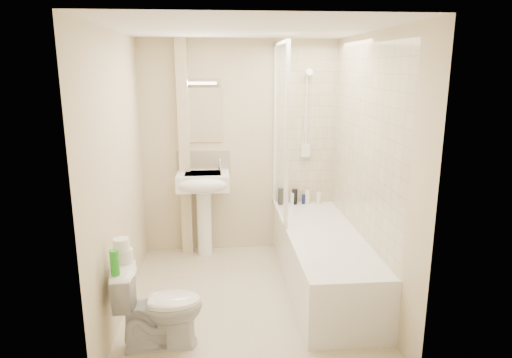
{
  "coord_description": "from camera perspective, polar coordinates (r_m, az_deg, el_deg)",
  "views": [
    {
      "loc": [
        -0.25,
        -3.86,
        2.11
      ],
      "look_at": [
        0.09,
        0.2,
        1.1
      ],
      "focal_mm": 32.0,
      "sensor_mm": 36.0,
      "label": 1
    }
  ],
  "objects": [
    {
      "name": "tile_back",
      "position": [
        5.24,
        6.23,
        6.35
      ],
      "size": [
        0.7,
        0.01,
        1.75
      ],
      "primitive_type": "cube",
      "color": "beige",
      "rests_on": "wall_back"
    },
    {
      "name": "bottle_black_b",
      "position": [
        5.3,
        4.87,
        -2.21
      ],
      "size": [
        0.06,
        0.06,
        0.18
      ],
      "primitive_type": "cylinder",
      "color": "black",
      "rests_on": "bathtub"
    },
    {
      "name": "bathtub",
      "position": [
        4.56,
        8.36,
        -9.75
      ],
      "size": [
        0.7,
        2.1,
        0.55
      ],
      "color": "white",
      "rests_on": "ground"
    },
    {
      "name": "bottle_blue",
      "position": [
        5.33,
        5.99,
        -2.51
      ],
      "size": [
        0.04,
        0.04,
        0.11
      ],
      "primitive_type": "cylinder",
      "color": "#121751",
      "rests_on": "bathtub"
    },
    {
      "name": "green_bottle",
      "position": [
        3.42,
        -17.25,
        -9.97
      ],
      "size": [
        0.06,
        0.06,
        0.19
      ],
      "primitive_type": "cylinder",
      "color": "green",
      "rests_on": "toilet"
    },
    {
      "name": "wall_left",
      "position": [
        4.05,
        -16.83,
        0.37
      ],
      "size": [
        0.02,
        2.5,
        2.4
      ],
      "primitive_type": "cube",
      "color": "beige",
      "rests_on": "ground"
    },
    {
      "name": "toilet",
      "position": [
        3.68,
        -11.98,
        -15.24
      ],
      "size": [
        0.44,
        0.69,
        0.66
      ],
      "primitive_type": "imported",
      "rotation": [
        0.0,
        0.0,
        1.62
      ],
      "color": "white",
      "rests_on": "ground"
    },
    {
      "name": "bottle_white_b",
      "position": [
        5.36,
        7.84,
        -2.35
      ],
      "size": [
        0.06,
        0.06,
        0.14
      ],
      "primitive_type": "cylinder",
      "color": "white",
      "rests_on": "bathtub"
    },
    {
      "name": "shower_fixture",
      "position": [
        5.18,
        6.34,
        7.61
      ],
      "size": [
        0.1,
        0.16,
        0.99
      ],
      "color": "white",
      "rests_on": "wall_back"
    },
    {
      "name": "bottle_white_a",
      "position": [
        5.3,
        4.6,
        -2.43
      ],
      "size": [
        0.06,
        0.06,
        0.14
      ],
      "primitive_type": "cylinder",
      "color": "white",
      "rests_on": "bathtub"
    },
    {
      "name": "tile_right",
      "position": [
        4.33,
        13.27,
        4.47
      ],
      "size": [
        0.01,
        2.1,
        1.75
      ],
      "primitive_type": "cube",
      "color": "beige",
      "rests_on": "wall_right"
    },
    {
      "name": "strip_light",
      "position": [
        5.08,
        -6.91,
        12.04
      ],
      "size": [
        0.42,
        0.07,
        0.07
      ],
      "primitive_type": "cube",
      "color": "silver",
      "rests_on": "wall_back"
    },
    {
      "name": "pipe_boxing",
      "position": [
        5.14,
        -8.93,
        3.58
      ],
      "size": [
        0.12,
        0.12,
        2.4
      ],
      "primitive_type": "cube",
      "color": "beige",
      "rests_on": "ground"
    },
    {
      "name": "floor",
      "position": [
        4.4,
        -1.04,
        -14.68
      ],
      "size": [
        2.5,
        2.5,
        0.0
      ],
      "primitive_type": "plane",
      "color": "beige",
      "rests_on": "ground"
    },
    {
      "name": "bottle_black_a",
      "position": [
        5.27,
        3.09,
        -2.19
      ],
      "size": [
        0.06,
        0.06,
        0.19
      ],
      "primitive_type": "cylinder",
      "color": "black",
      "rests_on": "bathtub"
    },
    {
      "name": "toilet_roll_upper",
      "position": [
        3.56,
        -16.48,
        -7.87
      ],
      "size": [
        0.12,
        0.12,
        0.1
      ],
      "primitive_type": "cylinder",
      "color": "white",
      "rests_on": "toilet_roll_lower"
    },
    {
      "name": "toilet_roll_lower",
      "position": [
        3.62,
        -16.05,
        -9.22
      ],
      "size": [
        0.12,
        0.12,
        0.11
      ],
      "primitive_type": "cylinder",
      "color": "white",
      "rests_on": "toilet"
    },
    {
      "name": "mirror",
      "position": [
        5.13,
        -6.78,
        7.92
      ],
      "size": [
        0.46,
        0.01,
        0.6
      ],
      "primitive_type": "cube",
      "color": "white",
      "rests_on": "wall_back"
    },
    {
      "name": "wall_back",
      "position": [
        5.19,
        -2.03,
        3.85
      ],
      "size": [
        2.2,
        0.02,
        2.4
      ],
      "primitive_type": "cube",
      "color": "beige",
      "rests_on": "ground"
    },
    {
      "name": "ceiling",
      "position": [
        3.88,
        -1.2,
        18.25
      ],
      "size": [
        2.2,
        2.5,
        0.02
      ],
      "primitive_type": "cube",
      "color": "white",
      "rests_on": "wall_back"
    },
    {
      "name": "pedestal_sink",
      "position": [
        5.05,
        -6.6,
        -1.48
      ],
      "size": [
        0.57,
        0.51,
        1.1
      ],
      "color": "white",
      "rests_on": "ground"
    },
    {
      "name": "splashback",
      "position": [
        5.21,
        -6.61,
        1.9
      ],
      "size": [
        0.6,
        0.02,
        0.3
      ],
      "primitive_type": "cube",
      "color": "beige",
      "rests_on": "wall_back"
    },
    {
      "name": "shower_screen",
      "position": [
        4.75,
        3.08,
        5.94
      ],
      "size": [
        0.04,
        0.92,
        1.8
      ],
      "color": "white",
      "rests_on": "bathtub"
    },
    {
      "name": "wall_right",
      "position": [
        4.19,
        14.09,
        0.98
      ],
      "size": [
        0.02,
        2.5,
        2.4
      ],
      "primitive_type": "cube",
      "color": "beige",
      "rests_on": "ground"
    },
    {
      "name": "bottle_cream",
      "position": [
        5.33,
        6.42,
        -2.27
      ],
      "size": [
        0.06,
        0.06,
        0.16
      ],
      "primitive_type": "cylinder",
      "color": "#F9F1C0",
      "rests_on": "bathtub"
    }
  ]
}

